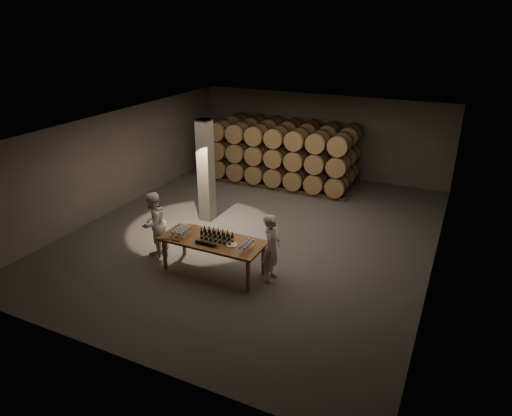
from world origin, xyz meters
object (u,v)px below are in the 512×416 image
at_px(tasting_table, 213,243).
at_px(plate, 232,245).
at_px(person_woman, 153,223).
at_px(person_man, 272,248).
at_px(bottle_cluster, 217,236).
at_px(stool, 162,241).
at_px(notebook_near, 177,239).

bearing_deg(tasting_table, plate, -5.40).
bearing_deg(person_woman, person_man, 90.94).
relative_size(plate, person_man, 0.17).
bearing_deg(plate, bottle_cluster, 172.45).
height_order(tasting_table, stool, tasting_table).
bearing_deg(person_man, notebook_near, 99.42).
height_order(notebook_near, person_woman, person_woman).
distance_m(bottle_cluster, stool, 1.82).
bearing_deg(bottle_cluster, person_man, 11.52).
distance_m(bottle_cluster, person_woman, 2.10).
xyz_separation_m(tasting_table, stool, (-1.62, 0.07, -0.32)).
xyz_separation_m(plate, stool, (-2.18, 0.12, -0.43)).
relative_size(plate, notebook_near, 1.30).
distance_m(plate, stool, 2.22).
bearing_deg(person_man, stool, 87.13).
bearing_deg(stool, person_woman, 157.87).
relative_size(tasting_table, bottle_cluster, 3.04).
bearing_deg(tasting_table, stool, 177.60).
bearing_deg(bottle_cluster, stool, 177.95).
height_order(person_man, person_woman, person_man).
bearing_deg(person_woman, stool, 67.61).
bearing_deg(notebook_near, bottle_cluster, 21.83).
height_order(bottle_cluster, notebook_near, bottle_cluster).
bearing_deg(stool, tasting_table, -2.40).
bearing_deg(person_man, tasting_table, 94.04).
xyz_separation_m(tasting_table, person_man, (1.46, 0.28, 0.07)).
bearing_deg(plate, tasting_table, 174.60).
xyz_separation_m(notebook_near, person_man, (2.26, 0.66, -0.05)).
distance_m(tasting_table, bottle_cluster, 0.24).
relative_size(notebook_near, person_woman, 0.13).
bearing_deg(notebook_near, person_man, 15.27).
relative_size(tasting_table, person_man, 1.50).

